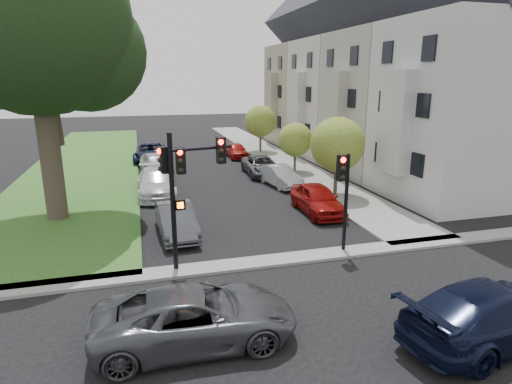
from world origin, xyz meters
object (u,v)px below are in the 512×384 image
object	(u,v)px
small_tree_c	(260,121)
car_parked_2	(262,166)
small_tree_b	(295,140)
car_parked_8	(150,152)
car_parked_5	(176,220)
car_parked_3	(237,150)
car_parked_7	(156,164)
small_tree_a	(337,144)
car_parked_1	(280,176)
car_parked_0	(317,199)
traffic_signal_main	(183,177)
car_cross_near	(195,316)
car_parked_6	(156,183)
eucalyptus	(32,19)
traffic_signal_secondary	(344,185)
car_cross_far	(494,313)

from	to	relation	value
small_tree_c	car_parked_2	world-z (taller)	small_tree_c
small_tree_b	car_parked_8	size ratio (longest dim) A/B	0.67
car_parked_5	car_parked_8	size ratio (longest dim) A/B	0.78
car_parked_3	car_parked_7	xyz separation A→B (m)	(-7.15, -4.85, 0.13)
small_tree_c	car_parked_8	distance (m)	10.52
small_tree_a	car_parked_1	xyz separation A→B (m)	(-2.30, 3.34, -2.46)
car_parked_0	car_parked_7	distance (m)	13.99
traffic_signal_main	car_parked_3	bearing A→B (deg)	72.44
car_cross_near	car_parked_0	xyz separation A→B (m)	(7.61, 9.56, 0.01)
small_tree_b	car_parked_6	bearing A→B (deg)	-160.19
car_cross_near	car_parked_2	xyz separation A→B (m)	(7.32, 18.95, -0.07)
car_parked_6	eucalyptus	bearing A→B (deg)	-145.66
traffic_signal_secondary	car_parked_2	xyz separation A→B (m)	(0.88, 14.46, -2.13)
small_tree_c	car_parked_7	world-z (taller)	small_tree_c
car_parked_0	car_parked_5	xyz separation A→B (m)	(-7.37, -1.34, -0.05)
car_parked_0	traffic_signal_secondary	bearing A→B (deg)	-102.19
traffic_signal_main	car_parked_1	size ratio (longest dim) A/B	1.26
eucalyptus	car_cross_far	size ratio (longest dim) A/B	2.47
small_tree_a	car_parked_6	distance (m)	10.92
traffic_signal_secondary	car_cross_near	size ratio (longest dim) A/B	0.75
car_parked_3	car_cross_far	bearing A→B (deg)	-88.62
car_parked_0	car_parked_5	size ratio (longest dim) A/B	1.04
traffic_signal_main	car_cross_far	world-z (taller)	traffic_signal_main
eucalyptus	small_tree_a	world-z (taller)	eucalyptus
car_parked_6	car_parked_7	distance (m)	5.95
eucalyptus	car_parked_1	xyz separation A→B (m)	(12.88, 3.57, -8.67)
traffic_signal_main	car_cross_far	distance (m)	10.24
car_parked_6	car_parked_8	xyz separation A→B (m)	(0.05, 11.01, -0.01)
car_parked_0	car_parked_6	bearing A→B (deg)	144.64
traffic_signal_main	car_parked_8	size ratio (longest dim) A/B	0.92
car_parked_1	car_parked_7	distance (m)	9.56
car_parked_1	car_parked_8	size ratio (longest dim) A/B	0.73
traffic_signal_secondary	small_tree_c	bearing A→B (deg)	81.77
car_cross_far	car_parked_6	xyz separation A→B (m)	(-7.98, 17.35, -0.03)
car_parked_5	small_tree_c	bearing A→B (deg)	61.13
small_tree_b	car_parked_2	xyz separation A→B (m)	(-2.56, -0.05, -1.79)
traffic_signal_secondary	car_parked_1	size ratio (longest dim) A/B	1.00
car_cross_near	car_parked_1	size ratio (longest dim) A/B	1.34
traffic_signal_main	car_parked_0	xyz separation A→B (m)	(7.33, 5.02, -2.74)
small_tree_a	traffic_signal_main	bearing A→B (deg)	-141.48
small_tree_b	car_parked_2	distance (m)	3.12
small_tree_c	car_parked_2	bearing A→B (deg)	-105.43
car_parked_0	car_parked_2	bearing A→B (deg)	92.52
car_cross_near	car_parked_2	size ratio (longest dim) A/B	1.10
car_cross_near	car_cross_far	size ratio (longest dim) A/B	0.97
car_cross_far	car_parked_5	world-z (taller)	car_cross_far
car_parked_2	small_tree_b	bearing A→B (deg)	3.37
car_parked_7	car_parked_8	size ratio (longest dim) A/B	0.83
small_tree_c	traffic_signal_main	distance (m)	25.56
small_tree_c	car_parked_1	size ratio (longest dim) A/B	1.09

